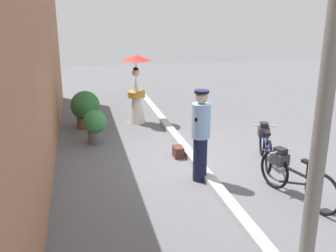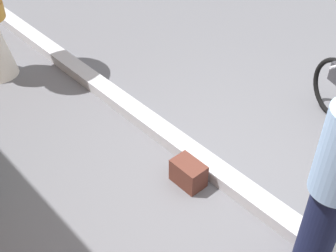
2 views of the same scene
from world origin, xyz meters
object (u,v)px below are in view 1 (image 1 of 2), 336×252
(person_officer, at_px, (201,133))
(utility_pole, at_px, (328,78))
(potted_plant_small, at_px, (95,124))
(potted_plant_by_door, at_px, (86,108))
(backpack_on_pavement, at_px, (178,151))
(person_with_parasol, at_px, (136,89))
(bicycle_near_officer, at_px, (293,175))
(bicycle_far_side, at_px, (265,143))

(person_officer, xyz_separation_m, utility_pole, (-2.83, -0.42, 1.48))
(potted_plant_small, height_order, utility_pole, utility_pole)
(potted_plant_small, bearing_deg, utility_pole, -157.77)
(potted_plant_small, bearing_deg, potted_plant_by_door, 7.25)
(potted_plant_by_door, bearing_deg, potted_plant_small, -172.75)
(backpack_on_pavement, bearing_deg, utility_pole, -172.83)
(person_with_parasol, xyz_separation_m, utility_pole, (-6.90, -0.97, 1.43))
(person_officer, xyz_separation_m, potted_plant_by_door, (3.93, 1.95, -0.38))
(potted_plant_small, height_order, backpack_on_pavement, potted_plant_small)
(potted_plant_small, bearing_deg, bicycle_near_officer, -139.23)
(backpack_on_pavement, bearing_deg, person_with_parasol, 9.17)
(bicycle_near_officer, bearing_deg, bicycle_far_side, -10.70)
(bicycle_near_officer, relative_size, person_with_parasol, 0.89)
(backpack_on_pavement, xyz_separation_m, utility_pole, (-4.05, -0.51, 2.28))
(person_officer, height_order, person_with_parasol, person_with_parasol)
(bicycle_near_officer, height_order, utility_pole, utility_pole)
(potted_plant_small, xyz_separation_m, backpack_on_pavement, (-1.33, -1.69, -0.34))
(utility_pole, bearing_deg, potted_plant_by_door, 19.36)
(backpack_on_pavement, distance_m, utility_pole, 4.67)
(person_with_parasol, bearing_deg, person_officer, -172.33)
(person_with_parasol, bearing_deg, potted_plant_small, 141.07)
(potted_plant_by_door, bearing_deg, bicycle_far_side, -133.41)
(person_with_parasol, height_order, backpack_on_pavement, person_with_parasol)
(potted_plant_by_door, bearing_deg, utility_pole, -160.64)
(backpack_on_pavement, bearing_deg, bicycle_far_side, -111.13)
(bicycle_far_side, relative_size, backpack_on_pavement, 5.07)
(bicycle_far_side, xyz_separation_m, potted_plant_by_door, (3.36, 3.56, 0.13))
(person_officer, distance_m, backpack_on_pavement, 1.46)
(utility_pole, bearing_deg, bicycle_far_side, -19.19)
(person_officer, distance_m, potted_plant_by_door, 4.40)
(bicycle_near_officer, distance_m, person_officer, 1.73)
(bicycle_near_officer, distance_m, potted_plant_small, 4.72)
(bicycle_far_side, bearing_deg, potted_plant_small, 59.56)
(potted_plant_by_door, bearing_deg, bicycle_near_officer, -146.67)
(person_officer, bearing_deg, potted_plant_small, 34.88)
(bicycle_near_officer, bearing_deg, person_officer, 51.87)
(bicycle_far_side, distance_m, utility_pole, 4.11)
(bicycle_far_side, height_order, person_with_parasol, person_with_parasol)
(person_officer, xyz_separation_m, backpack_on_pavement, (1.22, 0.09, -0.80))
(bicycle_far_side, distance_m, person_with_parasol, 4.15)
(bicycle_near_officer, relative_size, person_officer, 0.99)
(bicycle_far_side, height_order, backpack_on_pavement, bicycle_far_side)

